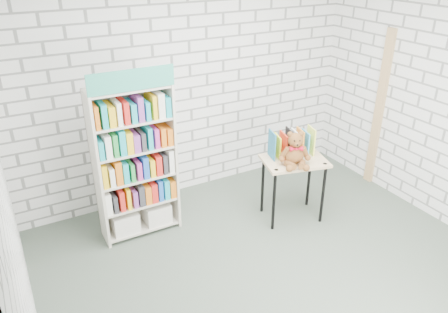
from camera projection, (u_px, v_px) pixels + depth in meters
ground at (277, 270)px, 4.48m from camera, size 4.50×4.50×0.00m
room_shell at (289, 105)px, 3.69m from camera, size 4.52×4.02×2.81m
bookshelf at (135, 162)px, 4.73m from camera, size 0.87×0.34×1.95m
display_table at (294, 168)px, 5.08m from camera, size 0.82×0.66×0.78m
table_books at (292, 144)px, 5.06m from camera, size 0.54×0.34×0.30m
teddy_bear at (295, 152)px, 4.85m from camera, size 0.37×0.35×0.39m
door_trim at (379, 110)px, 5.73m from camera, size 0.05×0.12×2.10m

